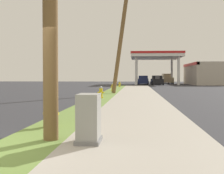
{
  "coord_description": "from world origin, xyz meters",
  "views": [
    {
      "loc": [
        2.91,
        -5.32,
        1.48
      ],
      "look_at": [
        1.26,
        15.79,
        0.74
      ],
      "focal_mm": 49.84,
      "sensor_mm": 36.0,
      "label": 1
    }
  ],
  "objects": [
    {
      "name": "gas_station_canopy",
      "position": [
        13.31,
        51.67,
        2.63
      ],
      "size": [
        16.44,
        13.71,
        5.61
      ],
      "color": "silver",
      "rests_on": "ground"
    },
    {
      "name": "fire_hydrant_nearest",
      "position": [
        0.6,
        2.92,
        0.45
      ],
      "size": [
        0.42,
        0.38,
        0.74
      ],
      "color": "yellow",
      "rests_on": "grass_verge"
    },
    {
      "name": "sidewalk_slab",
      "position": [
        3.0,
        0.0,
        0.06
      ],
      "size": [
        3.2,
        80.0,
        0.12
      ],
      "primitive_type": "cube",
      "color": "#A8A093",
      "rests_on": "ground"
    },
    {
      "name": "fire_hydrant_third",
      "position": [
        0.72,
        23.6,
        0.45
      ],
      "size": [
        0.42,
        0.37,
        0.74
      ],
      "color": "yellow",
      "rests_on": "grass_verge"
    },
    {
      "name": "utility_pole_midground",
      "position": [
        1.75,
        19.5,
        4.97
      ],
      "size": [
        2.16,
        0.34,
        9.53
      ],
      "color": "brown",
      "rests_on": "grass_verge"
    },
    {
      "name": "truck_tan_at_forecourt",
      "position": [
        8.98,
        58.37,
        0.91
      ],
      "size": [
        2.6,
        5.57,
        1.97
      ],
      "color": "tan",
      "rests_on": "ground"
    },
    {
      "name": "car_black_by_near_pump",
      "position": [
        6.44,
        48.13,
        0.72
      ],
      "size": [
        2.06,
        4.55,
        1.57
      ],
      "color": "black",
      "rests_on": "ground"
    },
    {
      "name": "grass_verge",
      "position": [
        0.7,
        0.0,
        0.06
      ],
      "size": [
        1.4,
        80.0,
        0.12
      ],
      "primitive_type": "cube",
      "color": "olive",
      "rests_on": "ground"
    },
    {
      "name": "fire_hydrant_fourth",
      "position": [
        0.77,
        34.53,
        0.45
      ],
      "size": [
        0.42,
        0.38,
        0.74
      ],
      "color": "yellow",
      "rests_on": "grass_verge"
    },
    {
      "name": "fire_hydrant_second",
      "position": [
        0.72,
        13.89,
        0.45
      ],
      "size": [
        0.42,
        0.38,
        0.74
      ],
      "color": "yellow",
      "rests_on": "grass_verge"
    },
    {
      "name": "utility_cabinet",
      "position": [
        1.94,
        0.99,
        0.58
      ],
      "size": [
        0.49,
        0.75,
        1.0
      ],
      "color": "slate",
      "rests_on": "sidewalk_slab"
    },
    {
      "name": "car_navy_by_far_pump",
      "position": [
        4.2,
        51.63,
        0.72
      ],
      "size": [
        2.16,
        4.59,
        1.57
      ],
      "color": "navy",
      "rests_on": "ground"
    }
  ]
}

